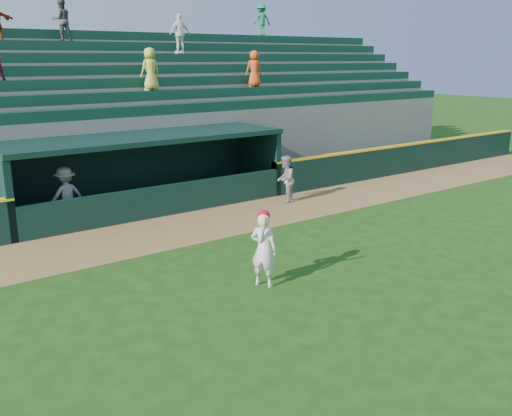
% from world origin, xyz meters
% --- Properties ---
extents(ground, '(120.00, 120.00, 0.00)m').
position_xyz_m(ground, '(0.00, 0.00, 0.00)').
color(ground, '#1D4310').
rests_on(ground, ground).
extents(warning_track, '(40.00, 3.00, 0.01)m').
position_xyz_m(warning_track, '(0.00, 4.90, 0.01)').
color(warning_track, olive).
rests_on(warning_track, ground).
extents(field_wall_right, '(15.50, 0.30, 1.20)m').
position_xyz_m(field_wall_right, '(12.25, 6.55, 0.60)').
color(field_wall_right, black).
rests_on(field_wall_right, ground).
extents(wall_stripe_right, '(15.50, 0.32, 0.06)m').
position_xyz_m(wall_stripe_right, '(12.25, 6.55, 1.23)').
color(wall_stripe_right, gold).
rests_on(wall_stripe_right, field_wall_right).
extents(dugout_player_front, '(1.01, 0.98, 1.65)m').
position_xyz_m(dugout_player_front, '(4.23, 5.57, 0.82)').
color(dugout_player_front, gray).
rests_on(dugout_player_front, ground).
extents(dugout_player_inside, '(1.22, 0.79, 1.77)m').
position_xyz_m(dugout_player_inside, '(-2.80, 7.40, 0.89)').
color(dugout_player_inside, '#A09F9A').
rests_on(dugout_player_inside, ground).
extents(dugout, '(9.40, 2.80, 2.46)m').
position_xyz_m(dugout, '(0.00, 8.00, 1.36)').
color(dugout, slate).
rests_on(dugout, ground).
extents(stands, '(34.50, 6.25, 7.52)m').
position_xyz_m(stands, '(-0.01, 12.57, 2.40)').
color(stands, slate).
rests_on(stands, ground).
extents(batter_at_plate, '(0.65, 0.83, 1.75)m').
position_xyz_m(batter_at_plate, '(-0.95, 0.04, 0.88)').
color(batter_at_plate, silver).
rests_on(batter_at_plate, ground).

